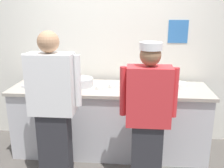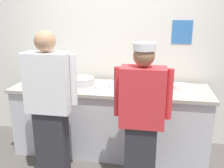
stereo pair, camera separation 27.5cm
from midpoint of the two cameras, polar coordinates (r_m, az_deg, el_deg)
name	(u,v)px [view 1 (the left image)]	position (r m, az deg, el deg)	size (l,w,h in m)	color
ground_plane	(107,166)	(3.38, -3.58, -17.93)	(9.00, 9.00, 0.00)	#514C47
wall_back	(113,41)	(3.70, -1.96, 9.60)	(4.04, 0.11, 2.94)	silver
prep_counter	(110,120)	(3.49, -2.79, -8.01)	(2.58, 0.73, 0.93)	silver
chef_near_left	(53,106)	(2.85, -15.89, -4.85)	(0.62, 0.24, 1.70)	#2D2D33
chef_center	(148,116)	(2.63, 5.08, -7.15)	(0.59, 0.24, 1.61)	#2D2D33
plate_stack_front	(179,85)	(3.36, 12.58, -0.32)	(0.20, 0.20, 0.07)	white
mixing_bowl_steel	(81,82)	(3.40, -9.23, 0.40)	(0.32, 0.32, 0.11)	#B7BABF
sheet_tray	(45,85)	(3.52, -16.89, -0.25)	(0.52, 0.31, 0.02)	#B7BABF
squeeze_bottle_primary	(163,80)	(3.40, 9.24, 0.93)	(0.06, 0.06, 0.18)	#E5E066
ramekin_yellow_sauce	(113,86)	(3.29, -2.26, -0.42)	(0.10, 0.10, 0.05)	white
ramekin_green_sauce	(100,87)	(3.24, -5.23, -0.81)	(0.11, 0.11, 0.04)	white
ramekin_red_sauce	(159,88)	(3.22, 8.13, -1.04)	(0.08, 0.08, 0.04)	white
ramekin_orange_sauce	(143,82)	(3.46, 4.70, 0.33)	(0.10, 0.10, 0.05)	white
deli_cup	(126,89)	(3.09, 0.58, -1.19)	(0.09, 0.09, 0.09)	white
chefs_knife	(130,87)	(3.32, 1.68, -0.65)	(0.28, 0.03, 0.02)	#B7BABF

